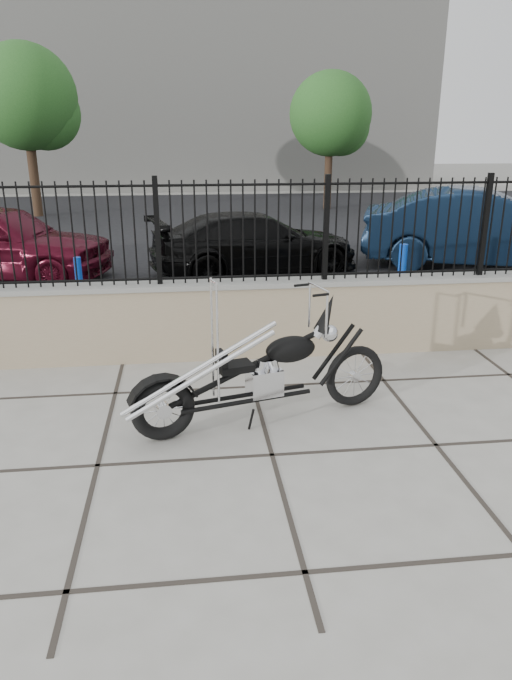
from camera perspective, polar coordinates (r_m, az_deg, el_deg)
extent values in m
plane|color=#99968E|center=(5.41, 1.52, -10.78)|extent=(90.00, 90.00, 0.00)
plane|color=black|center=(17.36, -4.45, 10.22)|extent=(30.00, 30.00, 0.00)
cube|color=gray|center=(7.50, -1.16, 1.98)|extent=(14.00, 0.36, 0.96)
cube|color=black|center=(7.26, -1.22, 10.16)|extent=(14.00, 0.08, 1.20)
cube|color=beige|center=(31.17, -5.87, 21.53)|extent=(22.00, 6.00, 8.00)
imported|color=black|center=(11.99, -0.08, 9.10)|extent=(4.36, 2.50, 1.19)
imported|color=black|center=(13.27, 20.62, 9.73)|extent=(5.07, 3.14, 1.58)
cylinder|color=blue|center=(9.55, -16.25, 4.83)|extent=(0.12, 0.12, 0.90)
cylinder|color=#0B36B1|center=(9.65, 13.51, 5.67)|extent=(0.16, 0.16, 1.06)
cylinder|color=#382619|center=(21.43, -20.24, 14.90)|extent=(0.30, 0.30, 3.00)
sphere|color=#276A2C|center=(21.42, -20.99, 21.02)|extent=(3.21, 3.21, 3.21)
cylinder|color=#382619|center=(22.26, 6.82, 15.54)|extent=(0.26, 0.26, 2.64)
sphere|color=#275720|center=(22.22, 7.03, 20.74)|extent=(2.81, 2.81, 2.81)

